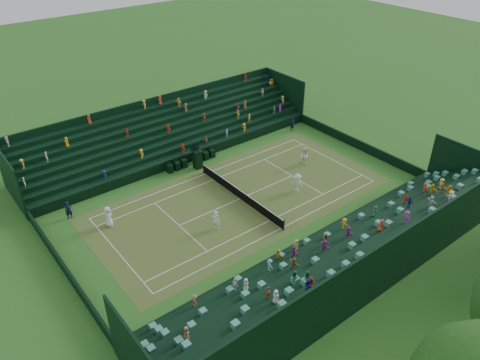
{
  "coord_description": "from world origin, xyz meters",
  "views": [
    {
      "loc": [
        27.37,
        -21.41,
        23.68
      ],
      "look_at": [
        0.0,
        0.0,
        2.0
      ],
      "focal_mm": 35.0,
      "sensor_mm": 36.0,
      "label": 1
    }
  ],
  "objects_px": {
    "player_far_east": "(297,183)",
    "player_near_east": "(216,220)",
    "umpire_chair": "(197,157)",
    "player_near_west": "(108,217)",
    "tennis_net": "(240,194)",
    "player_far_west": "(304,156)"
  },
  "relations": [
    {
      "from": "umpire_chair",
      "to": "player_far_east",
      "type": "height_order",
      "value": "umpire_chair"
    },
    {
      "from": "player_near_east",
      "to": "player_far_west",
      "type": "height_order",
      "value": "player_far_west"
    },
    {
      "from": "player_near_east",
      "to": "player_far_east",
      "type": "distance_m",
      "value": 9.13
    },
    {
      "from": "player_far_east",
      "to": "tennis_net",
      "type": "bearing_deg",
      "value": -126.89
    },
    {
      "from": "tennis_net",
      "to": "umpire_chair",
      "type": "bearing_deg",
      "value": 179.34
    },
    {
      "from": "tennis_net",
      "to": "player_far_east",
      "type": "relative_size",
      "value": 6.41
    },
    {
      "from": "tennis_net",
      "to": "player_near_west",
      "type": "height_order",
      "value": "player_near_west"
    },
    {
      "from": "player_far_east",
      "to": "player_near_east",
      "type": "bearing_deg",
      "value": -102.76
    },
    {
      "from": "umpire_chair",
      "to": "player_near_east",
      "type": "xyz_separation_m",
      "value": [
        9.18,
        -4.29,
        -0.37
      ]
    },
    {
      "from": "player_far_west",
      "to": "player_far_east",
      "type": "height_order",
      "value": "player_far_west"
    },
    {
      "from": "umpire_chair",
      "to": "player_far_west",
      "type": "relative_size",
      "value": 1.57
    },
    {
      "from": "player_far_west",
      "to": "player_near_west",
      "type": "bearing_deg",
      "value": -94.61
    },
    {
      "from": "player_near_west",
      "to": "player_near_east",
      "type": "relative_size",
      "value": 1.05
    },
    {
      "from": "umpire_chair",
      "to": "player_near_west",
      "type": "bearing_deg",
      "value": -72.65
    },
    {
      "from": "player_near_west",
      "to": "player_far_west",
      "type": "relative_size",
      "value": 0.99
    },
    {
      "from": "umpire_chair",
      "to": "player_far_east",
      "type": "relative_size",
      "value": 1.59
    },
    {
      "from": "tennis_net",
      "to": "player_near_west",
      "type": "xyz_separation_m",
      "value": [
        -3.54,
        -10.9,
        0.39
      ]
    },
    {
      "from": "tennis_net",
      "to": "player_far_west",
      "type": "bearing_deg",
      "value": 95.98
    },
    {
      "from": "player_far_west",
      "to": "player_far_east",
      "type": "xyz_separation_m",
      "value": [
        3.13,
        -3.98,
        -0.02
      ]
    },
    {
      "from": "umpire_chair",
      "to": "player_near_east",
      "type": "relative_size",
      "value": 1.66
    },
    {
      "from": "umpire_chair",
      "to": "player_near_east",
      "type": "height_order",
      "value": "umpire_chair"
    },
    {
      "from": "tennis_net",
      "to": "player_far_west",
      "type": "height_order",
      "value": "player_far_west"
    }
  ]
}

